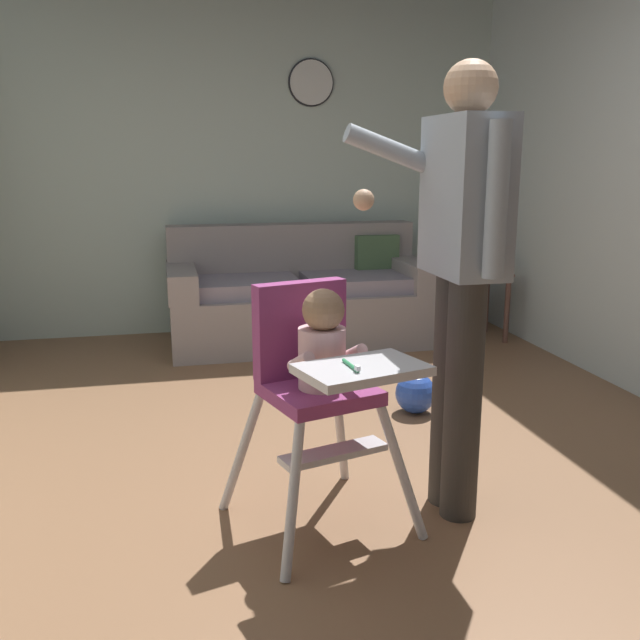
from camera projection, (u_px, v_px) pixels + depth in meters
ground at (336, 506)px, 2.88m from camera, size 5.61×7.53×0.10m
wall_far at (244, 153)px, 5.40m from camera, size 4.81×0.06×2.77m
couch at (300, 298)px, 5.22m from camera, size 1.91×0.86×0.86m
high_chair at (319, 364)px, 2.52m from camera, size 0.74×0.83×0.91m
adult_standing at (461, 269)px, 2.55m from camera, size 0.51×0.49×1.68m
toy_ball at (415, 393)px, 3.78m from camera, size 0.22×0.22×0.22m
side_table at (477, 290)px, 5.28m from camera, size 0.40×0.40×0.52m
sippy_cup at (473, 265)px, 5.23m from camera, size 0.07×0.07×0.10m
wall_clock at (311, 83)px, 5.36m from camera, size 0.36×0.04×0.36m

